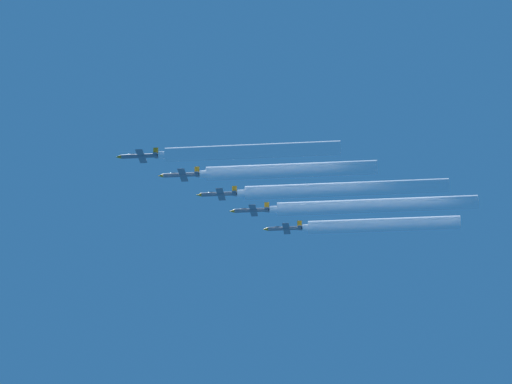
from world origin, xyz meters
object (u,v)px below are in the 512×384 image
at_px(jet_third_echelon, 218,194).
at_px(jet_fourth_echelon, 250,210).
at_px(jet_fifth_echelon, 284,228).
at_px(jet_second_echelon, 180,175).
at_px(jet_lead, 138,156).

height_order(jet_third_echelon, jet_fourth_echelon, jet_third_echelon).
bearing_deg(jet_fifth_echelon, jet_third_echelon, 140.64).
xyz_separation_m(jet_second_echelon, jet_fourth_echelon, (21.02, -18.07, -2.52)).
height_order(jet_second_echelon, jet_third_echelon, jet_second_echelon).
relative_size(jet_fourth_echelon, jet_fifth_echelon, 1.00).
bearing_deg(jet_lead, jet_second_echelon, -44.09).
xyz_separation_m(jet_lead, jet_second_echelon, (10.49, -10.16, -1.31)).
relative_size(jet_second_echelon, jet_fourth_echelon, 1.00).
height_order(jet_lead, jet_second_echelon, jet_lead).
height_order(jet_fourth_echelon, jet_fifth_echelon, jet_fourth_echelon).
relative_size(jet_lead, jet_second_echelon, 1.00).
relative_size(jet_third_echelon, jet_fifth_echelon, 1.00).
relative_size(jet_second_echelon, jet_third_echelon, 1.00).
bearing_deg(jet_second_echelon, jet_fourth_echelon, -40.68).
height_order(jet_lead, jet_fifth_echelon, jet_lead).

